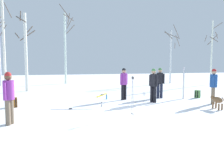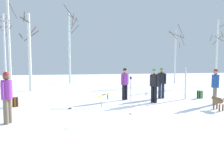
{
  "view_description": "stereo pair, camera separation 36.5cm",
  "coord_description": "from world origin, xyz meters",
  "px_view_note": "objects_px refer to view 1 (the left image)",
  "views": [
    {
      "loc": [
        -2.99,
        -8.16,
        2.01
      ],
      "look_at": [
        -0.4,
        2.11,
        1.0
      ],
      "focal_mm": 36.14,
      "sensor_mm": 36.0,
      "label": 1
    },
    {
      "loc": [
        -2.63,
        -8.24,
        2.01
      ],
      "look_at": [
        -0.4,
        2.11,
        1.0
      ],
      "focal_mm": 36.14,
      "sensor_mm": 36.0,
      "label": 2
    }
  ],
  "objects_px": {
    "water_bottle_1": "(107,97)",
    "person_1": "(160,81)",
    "person_4": "(124,82)",
    "birch_tree_1": "(3,40)",
    "person_2": "(214,84)",
    "dog": "(217,100)",
    "ski_pair_lying_0": "(102,95)",
    "birch_tree_4": "(171,54)",
    "birch_tree_2": "(26,50)",
    "person_3": "(153,83)",
    "ski_pair_lying_1": "(72,109)",
    "ski_pair_planted_0": "(184,83)",
    "backpack_0": "(14,103)",
    "water_bottle_0": "(102,104)",
    "birch_tree_5": "(212,51)",
    "person_0": "(9,95)",
    "backpack_1": "(198,94)",
    "ski_poles_0": "(133,95)",
    "birch_tree_3": "(66,46)"
  },
  "relations": [
    {
      "from": "ski_pair_lying_1",
      "to": "water_bottle_0",
      "type": "relative_size",
      "value": 8.23
    },
    {
      "from": "water_bottle_0",
      "to": "ski_pair_planted_0",
      "type": "bearing_deg",
      "value": 13.19
    },
    {
      "from": "person_1",
      "to": "dog",
      "type": "bearing_deg",
      "value": -73.32
    },
    {
      "from": "person_0",
      "to": "birch_tree_4",
      "type": "height_order",
      "value": "birch_tree_4"
    },
    {
      "from": "person_2",
      "to": "water_bottle_1",
      "type": "height_order",
      "value": "person_2"
    },
    {
      "from": "ski_pair_lying_1",
      "to": "birch_tree_4",
      "type": "bearing_deg",
      "value": 44.65
    },
    {
      "from": "person_4",
      "to": "person_3",
      "type": "bearing_deg",
      "value": -43.5
    },
    {
      "from": "birch_tree_2",
      "to": "person_3",
      "type": "bearing_deg",
      "value": -43.41
    },
    {
      "from": "person_1",
      "to": "birch_tree_1",
      "type": "relative_size",
      "value": 0.23
    },
    {
      "from": "water_bottle_1",
      "to": "ski_pair_lying_1",
      "type": "bearing_deg",
      "value": -133.01
    },
    {
      "from": "water_bottle_0",
      "to": "birch_tree_1",
      "type": "distance_m",
      "value": 13.55
    },
    {
      "from": "ski_pair_lying_0",
      "to": "backpack_0",
      "type": "relative_size",
      "value": 3.55
    },
    {
      "from": "dog",
      "to": "water_bottle_0",
      "type": "distance_m",
      "value": 5.04
    },
    {
      "from": "person_3",
      "to": "birch_tree_3",
      "type": "xyz_separation_m",
      "value": [
        -3.77,
        11.57,
        2.63
      ]
    },
    {
      "from": "ski_pair_lying_0",
      "to": "person_3",
      "type": "bearing_deg",
      "value": -56.47
    },
    {
      "from": "person_2",
      "to": "water_bottle_0",
      "type": "xyz_separation_m",
      "value": [
        -5.4,
        0.63,
        -0.88
      ]
    },
    {
      "from": "birch_tree_5",
      "to": "ski_pair_lying_0",
      "type": "bearing_deg",
      "value": -158.42
    },
    {
      "from": "backpack_1",
      "to": "person_2",
      "type": "bearing_deg",
      "value": -102.98
    },
    {
      "from": "person_4",
      "to": "ski_pair_planted_0",
      "type": "bearing_deg",
      "value": -7.48
    },
    {
      "from": "person_2",
      "to": "ski_pair_lying_0",
      "type": "height_order",
      "value": "person_2"
    },
    {
      "from": "water_bottle_0",
      "to": "birch_tree_5",
      "type": "height_order",
      "value": "birch_tree_5"
    },
    {
      "from": "ski_poles_0",
      "to": "birch_tree_1",
      "type": "xyz_separation_m",
      "value": [
        -7.07,
        13.38,
        3.13
      ]
    },
    {
      "from": "person_3",
      "to": "ski_pair_lying_0",
      "type": "xyz_separation_m",
      "value": [
        -2.02,
        3.05,
        -0.97
      ]
    },
    {
      "from": "backpack_0",
      "to": "water_bottle_1",
      "type": "distance_m",
      "value": 4.66
    },
    {
      "from": "ski_poles_0",
      "to": "birch_tree_2",
      "type": "height_order",
      "value": "birch_tree_2"
    },
    {
      "from": "person_2",
      "to": "ski_poles_0",
      "type": "bearing_deg",
      "value": -163.47
    },
    {
      "from": "ski_pair_planted_0",
      "to": "ski_pair_lying_0",
      "type": "xyz_separation_m",
      "value": [
        -4.16,
        2.35,
        -0.86
      ]
    },
    {
      "from": "birch_tree_5",
      "to": "water_bottle_1",
      "type": "bearing_deg",
      "value": -152.0
    },
    {
      "from": "person_2",
      "to": "dog",
      "type": "distance_m",
      "value": 1.43
    },
    {
      "from": "ski_pair_planted_0",
      "to": "birch_tree_4",
      "type": "distance_m",
      "value": 9.76
    },
    {
      "from": "person_3",
      "to": "water_bottle_0",
      "type": "bearing_deg",
      "value": -170.86
    },
    {
      "from": "birch_tree_1",
      "to": "birch_tree_5",
      "type": "bearing_deg",
      "value": -10.85
    },
    {
      "from": "person_0",
      "to": "backpack_1",
      "type": "relative_size",
      "value": 3.9
    },
    {
      "from": "ski_pair_lying_1",
      "to": "birch_tree_2",
      "type": "height_order",
      "value": "birch_tree_2"
    },
    {
      "from": "person_2",
      "to": "birch_tree_2",
      "type": "relative_size",
      "value": 0.31
    },
    {
      "from": "person_0",
      "to": "birch_tree_4",
      "type": "xyz_separation_m",
      "value": [
        12.34,
        12.04,
        1.82
      ]
    },
    {
      "from": "ski_pair_lying_0",
      "to": "backpack_1",
      "type": "distance_m",
      "value": 5.6
    },
    {
      "from": "ski_pair_lying_1",
      "to": "ski_pair_planted_0",
      "type": "bearing_deg",
      "value": 12.54
    },
    {
      "from": "person_4",
      "to": "birch_tree_1",
      "type": "height_order",
      "value": "birch_tree_1"
    },
    {
      "from": "person_0",
      "to": "ski_pair_lying_1",
      "type": "relative_size",
      "value": 0.95
    },
    {
      "from": "water_bottle_1",
      "to": "backpack_0",
      "type": "bearing_deg",
      "value": -166.16
    },
    {
      "from": "ski_pair_lying_1",
      "to": "birch_tree_5",
      "type": "height_order",
      "value": "birch_tree_5"
    },
    {
      "from": "ski_pair_lying_0",
      "to": "birch_tree_5",
      "type": "distance_m",
      "value": 12.35
    },
    {
      "from": "backpack_1",
      "to": "birch_tree_1",
      "type": "xyz_separation_m",
      "value": [
        -12.12,
        10.18,
        3.71
      ]
    },
    {
      "from": "water_bottle_1",
      "to": "person_1",
      "type": "bearing_deg",
      "value": -5.15
    },
    {
      "from": "ski_pair_lying_0",
      "to": "backpack_1",
      "type": "xyz_separation_m",
      "value": [
        5.1,
        -2.3,
        0.2
      ]
    },
    {
      "from": "person_3",
      "to": "dog",
      "type": "bearing_deg",
      "value": -47.79
    },
    {
      "from": "ski_pair_lying_0",
      "to": "birch_tree_4",
      "type": "distance_m",
      "value": 10.69
    },
    {
      "from": "water_bottle_0",
      "to": "ski_poles_0",
      "type": "bearing_deg",
      "value": -68.87
    },
    {
      "from": "birch_tree_5",
      "to": "birch_tree_1",
      "type": "bearing_deg",
      "value": 169.15
    }
  ]
}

